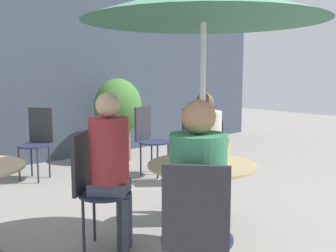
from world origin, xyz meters
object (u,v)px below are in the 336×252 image
object	(u,v)px
bistro_chair_4	(38,136)
seated_person_0	(204,145)
beer_glass_0	(225,152)
beer_glass_1	(180,150)
umbrella	(204,3)
seated_person_2	(198,187)
cafe_table_near	(202,183)
seated_person_1	(111,157)
bistro_chair_5	(195,139)
bistro_chair_2	(196,228)
bistro_chair_0	(204,159)
bistro_chair_3	(148,134)
potted_plant_1	(118,111)
bistro_chair_1	(92,180)

from	to	relation	value
bistro_chair_4	seated_person_0	xyz separation A→B (m)	(0.59, -2.53, 0.17)
beer_glass_0	beer_glass_1	distance (m)	0.34
bistro_chair_4	beer_glass_0	size ratio (longest dim) A/B	4.92
umbrella	seated_person_2	bearing A→B (deg)	-137.14
seated_person_2	beer_glass_1	xyz separation A→B (m)	(0.41, 0.62, 0.07)
cafe_table_near	seated_person_1	distance (m)	0.74
cafe_table_near	seated_person_0	size ratio (longest dim) A/B	0.67
beer_glass_1	bistro_chair_5	bearing A→B (deg)	42.43
bistro_chair_2	seated_person_1	xyz separation A→B (m)	(0.15, 1.12, 0.19)
bistro_chair_0	bistro_chair_3	bearing A→B (deg)	118.52
seated_person_2	potted_plant_1	size ratio (longest dim) A/B	0.96
cafe_table_near	bistro_chair_3	xyz separation A→B (m)	(1.18, 2.21, -0.00)
bistro_chair_3	potted_plant_1	world-z (taller)	potted_plant_1
bistro_chair_0	cafe_table_near	bearing A→B (deg)	-90.00
bistro_chair_4	bistro_chair_5	xyz separation A→B (m)	(1.46, -1.51, 0.00)
seated_person_2	beer_glass_0	bearing A→B (deg)	-103.27
beer_glass_0	cafe_table_near	bearing A→B (deg)	136.62
seated_person_1	potted_plant_1	world-z (taller)	potted_plant_1
bistro_chair_5	potted_plant_1	world-z (taller)	potted_plant_1
bistro_chair_3	seated_person_2	world-z (taller)	seated_person_2
bistro_chair_2	seated_person_2	xyz separation A→B (m)	(0.11, 0.10, 0.19)
seated_person_2	umbrella	distance (m)	1.36
bistro_chair_3	bistro_chair_5	world-z (taller)	same
cafe_table_near	bistro_chair_0	bearing A→B (deg)	42.86
seated_person_0	bistro_chair_2	bearing A→B (deg)	-90.00
bistro_chair_1	seated_person_2	xyz separation A→B (m)	(0.07, -1.12, 0.19)
seated_person_2	umbrella	bearing A→B (deg)	-90.00
cafe_table_near	beer_glass_1	distance (m)	0.31
cafe_table_near	beer_glass_1	bearing A→B (deg)	130.17
seated_person_2	potted_plant_1	distance (m)	4.16
bistro_chair_2	bistro_chair_3	distance (m)	3.34
bistro_chair_3	umbrella	distance (m)	2.85
bistro_chair_1	seated_person_1	size ratio (longest dim) A/B	0.75
seated_person_0	bistro_chair_0	bearing A→B (deg)	90.00
beer_glass_1	bistro_chair_3	bearing A→B (deg)	58.12
potted_plant_1	beer_glass_0	bearing A→B (deg)	-110.16
bistro_chair_1	seated_person_0	bearing A→B (deg)	-50.56
cafe_table_near	seated_person_1	xyz separation A→B (m)	(-0.49, 0.52, 0.19)
bistro_chair_3	bistro_chair_2	bearing A→B (deg)	-141.72
bistro_chair_0	umbrella	distance (m)	1.61
beer_glass_0	beer_glass_1	size ratio (longest dim) A/B	0.98
beer_glass_1	seated_person_0	bearing A→B (deg)	29.23
bistro_chair_1	bistro_chair_3	size ratio (longest dim) A/B	1.00
potted_plant_1	beer_glass_1	bearing A→B (deg)	-115.30
seated_person_1	bistro_chair_5	bearing A→B (deg)	-15.30
bistro_chair_3	bistro_chair_5	bearing A→B (deg)	-92.10
bistro_chair_4	umbrella	xyz separation A→B (m)	(0.07, -3.02, 1.35)
bistro_chair_3	potted_plant_1	bearing A→B (deg)	61.84
bistro_chair_3	seated_person_2	xyz separation A→B (m)	(-1.71, -2.70, 0.19)
bistro_chair_4	potted_plant_1	world-z (taller)	potted_plant_1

